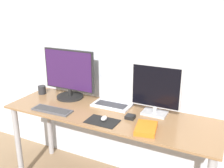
% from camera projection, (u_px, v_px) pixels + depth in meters
% --- Properties ---
extents(wall_back, '(7.00, 0.05, 2.50)m').
position_uv_depth(wall_back, '(126.00, 51.00, 2.37)').
color(wall_back, silver).
rests_on(wall_back, ground_plane).
extents(desk, '(1.84, 0.58, 0.78)m').
position_uv_depth(desk, '(109.00, 127.00, 2.26)').
color(desk, olive).
rests_on(desk, ground_plane).
extents(monitor_left, '(0.53, 0.26, 0.47)m').
position_uv_depth(monitor_left, '(69.00, 75.00, 2.49)').
color(monitor_left, black).
rests_on(monitor_left, desk).
extents(monitor_right, '(0.42, 0.14, 0.43)m').
position_uv_depth(monitor_right, '(156.00, 90.00, 2.13)').
color(monitor_right, '#B2B2B7').
rests_on(monitor_right, desk).
extents(laptop, '(0.35, 0.21, 0.21)m').
position_uv_depth(laptop, '(114.00, 99.00, 2.39)').
color(laptop, silver).
rests_on(laptop, desk).
extents(keyboard, '(0.36, 0.13, 0.02)m').
position_uv_depth(keyboard, '(52.00, 110.00, 2.26)').
color(keyboard, '#4C4C51').
rests_on(keyboard, desk).
extents(mousepad, '(0.26, 0.17, 0.00)m').
position_uv_depth(mousepad, '(102.00, 121.00, 2.07)').
color(mousepad, black).
rests_on(mousepad, desk).
extents(mouse, '(0.04, 0.07, 0.03)m').
position_uv_depth(mouse, '(104.00, 118.00, 2.08)').
color(mouse, silver).
rests_on(mouse, mousepad).
extents(book, '(0.19, 0.24, 0.03)m').
position_uv_depth(book, '(146.00, 128.00, 1.93)').
color(book, orange).
rests_on(book, desk).
extents(mug, '(0.08, 0.08, 0.08)m').
position_uv_depth(mug, '(42.00, 90.00, 2.65)').
color(mug, '#262628').
rests_on(mug, desk).
extents(power_brick, '(0.07, 0.07, 0.03)m').
position_uv_depth(power_brick, '(130.00, 117.00, 2.12)').
color(power_brick, black).
rests_on(power_brick, desk).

